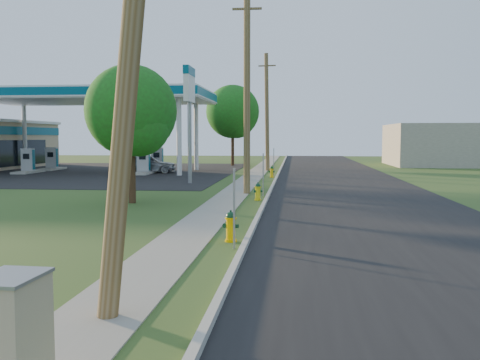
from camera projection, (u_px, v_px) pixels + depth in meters
name	position (u px, v px, depth m)	size (l,w,h in m)	color
ground_plane	(191.00, 300.00, 9.01)	(140.00, 140.00, 0.00)	#2E4D1E
road	(375.00, 216.00, 18.46)	(8.00, 120.00, 0.02)	black
curb	(260.00, 213.00, 18.87)	(0.15, 120.00, 0.15)	#ABA89C
sidewalk	(211.00, 214.00, 19.06)	(1.50, 120.00, 0.03)	gray
forecourt	(71.00, 172.00, 42.38)	(26.00, 28.00, 0.02)	black
utility_pole_mid	(247.00, 91.00, 25.53)	(1.40, 0.32, 9.80)	brown
utility_pole_far	(267.00, 112.00, 43.39)	(1.40, 0.32, 9.50)	brown
sign_post_near	(234.00, 209.00, 13.07)	(0.05, 0.04, 2.00)	gray
sign_post_mid	(263.00, 175.00, 24.77)	(0.05, 0.04, 2.00)	gray
sign_post_far	(274.00, 163.00, 36.87)	(0.05, 0.04, 2.00)	gray
gas_canopy	(94.00, 97.00, 41.71)	(18.18, 9.18, 6.40)	silver
fuel_pump_nw	(28.00, 164.00, 40.60)	(1.20, 3.20, 1.90)	#ABA89C
fuel_pump_ne	(143.00, 164.00, 39.68)	(1.20, 3.20, 1.90)	#ABA89C
fuel_pump_sw	(52.00, 161.00, 44.57)	(1.20, 3.20, 1.90)	#ABA89C
fuel_pump_se	(157.00, 162.00, 43.64)	(1.20, 3.20, 1.90)	#ABA89C
price_pylon	(189.00, 91.00, 31.35)	(0.34, 2.04, 6.85)	gray
distant_building	(464.00, 145.00, 51.62)	(14.00, 10.00, 4.00)	gray
tree_verge	(133.00, 114.00, 21.96)	(3.79, 3.79, 5.74)	#362817
tree_lot	(234.00, 114.00, 51.10)	(5.11, 5.11, 7.75)	#362817
hydrant_near	(231.00, 226.00, 14.03)	(0.43, 0.39, 0.84)	#FFBC00
hydrant_mid	(258.00, 192.00, 23.24)	(0.41, 0.36, 0.79)	yellow
hydrant_far	(272.00, 172.00, 36.42)	(0.40, 0.36, 0.78)	yellow
utility_cabinet	(11.00, 339.00, 5.50)	(0.63, 0.81, 1.34)	tan
car_silver	(149.00, 164.00, 40.97)	(1.67, 4.16, 1.42)	#9EA0A4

